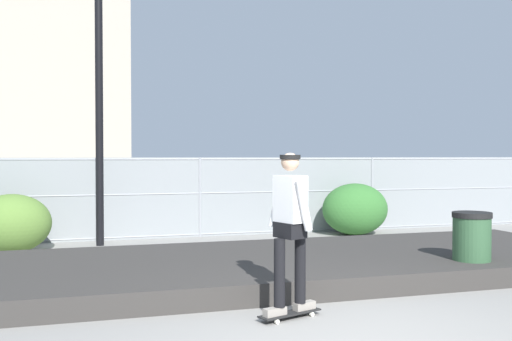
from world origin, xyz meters
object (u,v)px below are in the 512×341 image
Objects in this scene: street_lamp at (99,57)px; trash_bin at (472,246)px; skateboard at (290,313)px; shrub_right at (355,209)px; shrub_center at (12,224)px; skater at (290,221)px.

street_lamp is 8.12m from trash_bin.
trash_bin is (3.37, 1.17, 0.46)m from skateboard.
shrub_right is at bearing 83.90° from trash_bin.
shrub_center is 8.37m from trash_bin.
street_lamp reaches higher than skateboard.
skateboard is 6.83m from shrub_center.
street_lamp reaches higher than skater.
trash_bin is (3.37, 1.17, -0.61)m from skater.
skateboard is 7.34m from shrub_right.
skater is at bearing -160.77° from trash_bin.
skater reaches higher than trash_bin.
trash_bin is (7.00, -4.59, -0.06)m from shrub_center.
shrub_right is at bearing 3.25° from shrub_center.
street_lamp is at bearing 107.47° from skateboard.
street_lamp is 6.10× the size of trash_bin.
shrub_right is 1.55× the size of trash_bin.
street_lamp is (-1.97, 6.25, 2.82)m from skater.
shrub_right is (3.90, 6.19, 0.56)m from skateboard.
trash_bin is at bearing 19.23° from skater.
shrub_center is 7.55m from shrub_right.
shrub_center is at bearing 122.24° from skateboard.
street_lamp is 3.80m from shrub_center.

